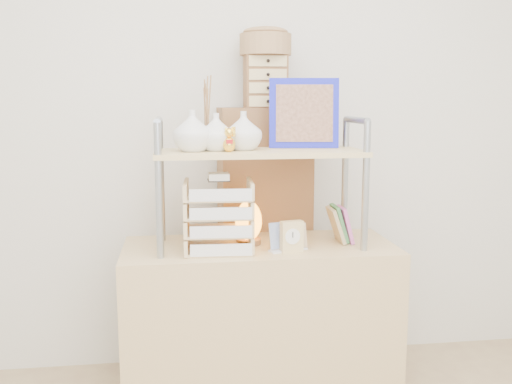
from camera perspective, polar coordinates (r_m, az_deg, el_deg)
desk at (r=2.66m, az=0.35°, el=-13.17°), size 1.20×0.50×0.75m
cabinet at (r=2.93m, az=0.84°, el=-4.90°), size 0.46×0.26×1.35m
hutch at (r=2.47m, az=-1.19°, el=4.90°), size 0.90×0.34×0.73m
letter_tray at (r=2.42m, az=-3.72°, el=-2.82°), size 0.29×0.27×0.33m
salt_lamp at (r=2.54m, az=-0.76°, el=-3.00°), size 0.13×0.12×0.20m
desk_clock at (r=2.42m, az=3.59°, el=-4.47°), size 0.10×0.06×0.13m
postcard_stand at (r=2.45m, az=3.21°, el=-5.05°), size 0.18×0.10×0.12m
drawer_chest at (r=2.82m, az=0.95°, el=10.97°), size 0.20×0.16×0.25m
woven_basket at (r=2.83m, az=0.95°, el=14.51°), size 0.25×0.25×0.10m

